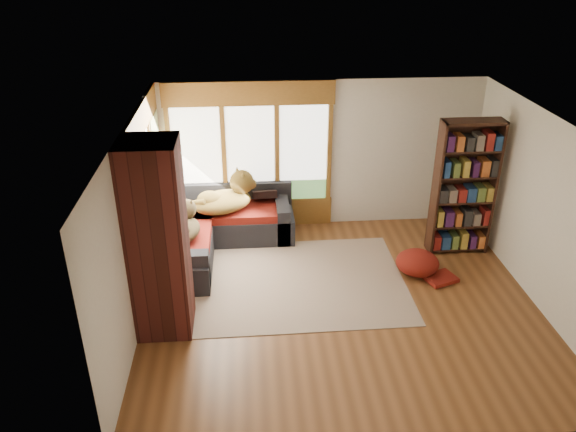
# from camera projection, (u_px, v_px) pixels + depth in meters

# --- Properties ---
(floor) EXTENTS (5.50, 5.50, 0.00)m
(floor) POSITION_uv_depth(u_px,v_px,m) (340.00, 302.00, 8.00)
(floor) COLOR brown
(floor) RESTS_ON ground
(ceiling) EXTENTS (5.50, 5.50, 0.00)m
(ceiling) POSITION_uv_depth(u_px,v_px,m) (349.00, 126.00, 6.84)
(ceiling) COLOR white
(wall_back) EXTENTS (5.50, 0.04, 2.60)m
(wall_back) POSITION_uv_depth(u_px,v_px,m) (320.00, 155.00, 9.65)
(wall_back) COLOR silver
(wall_back) RESTS_ON ground
(wall_front) EXTENTS (5.50, 0.04, 2.60)m
(wall_front) POSITION_uv_depth(u_px,v_px,m) (389.00, 344.00, 5.19)
(wall_front) COLOR silver
(wall_front) RESTS_ON ground
(wall_left) EXTENTS (0.04, 5.00, 2.60)m
(wall_left) POSITION_uv_depth(u_px,v_px,m) (134.00, 229.00, 7.23)
(wall_left) COLOR silver
(wall_left) RESTS_ON ground
(wall_right) EXTENTS (0.04, 5.00, 2.60)m
(wall_right) POSITION_uv_depth(u_px,v_px,m) (545.00, 214.00, 7.61)
(wall_right) COLOR silver
(wall_right) RESTS_ON ground
(windows_back) EXTENTS (2.82, 0.10, 1.90)m
(windows_back) POSITION_uv_depth(u_px,v_px,m) (251.00, 155.00, 9.52)
(windows_back) COLOR brown
(windows_back) RESTS_ON wall_back
(windows_left) EXTENTS (0.10, 2.62, 1.90)m
(windows_left) POSITION_uv_depth(u_px,v_px,m) (149.00, 188.00, 8.28)
(windows_left) COLOR brown
(windows_left) RESTS_ON wall_left
(roller_blind) EXTENTS (0.03, 0.72, 0.90)m
(roller_blind) POSITION_uv_depth(u_px,v_px,m) (156.00, 143.00, 8.85)
(roller_blind) COLOR gray
(roller_blind) RESTS_ON wall_left
(brick_chimney) EXTENTS (0.70, 0.70, 2.60)m
(brick_chimney) POSITION_uv_depth(u_px,v_px,m) (158.00, 241.00, 6.95)
(brick_chimney) COLOR #471914
(brick_chimney) RESTS_ON ground
(sectional_sofa) EXTENTS (2.20, 2.20, 0.80)m
(sectional_sofa) POSITION_uv_depth(u_px,v_px,m) (208.00, 232.00, 9.25)
(sectional_sofa) COLOR black
(sectional_sofa) RESTS_ON ground
(area_rug) EXTENTS (3.24, 2.49, 0.01)m
(area_rug) POSITION_uv_depth(u_px,v_px,m) (297.00, 282.00, 8.47)
(area_rug) COLOR beige
(area_rug) RESTS_ON ground
(bookshelf) EXTENTS (0.95, 0.32, 2.22)m
(bookshelf) POSITION_uv_depth(u_px,v_px,m) (464.00, 188.00, 8.84)
(bookshelf) COLOR #331A11
(bookshelf) RESTS_ON ground
(pouf) EXTENTS (0.86, 0.86, 0.36)m
(pouf) POSITION_uv_depth(u_px,v_px,m) (417.00, 262.00, 8.62)
(pouf) COLOR maroon
(pouf) RESTS_ON area_rug
(dog_tan) EXTENTS (1.18, 0.98, 0.58)m
(dog_tan) POSITION_uv_depth(u_px,v_px,m) (227.00, 197.00, 9.25)
(dog_tan) COLOR brown
(dog_tan) RESTS_ON sectional_sofa
(dog_brindle) EXTENTS (0.62, 0.88, 0.45)m
(dog_brindle) POSITION_uv_depth(u_px,v_px,m) (184.00, 226.00, 8.47)
(dog_brindle) COLOR black
(dog_brindle) RESTS_ON sectional_sofa
(throw_pillows) EXTENTS (1.98, 1.68, 0.45)m
(throw_pillows) POSITION_uv_depth(u_px,v_px,m) (212.00, 206.00, 9.11)
(throw_pillows) COLOR black
(throw_pillows) RESTS_ON sectional_sofa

